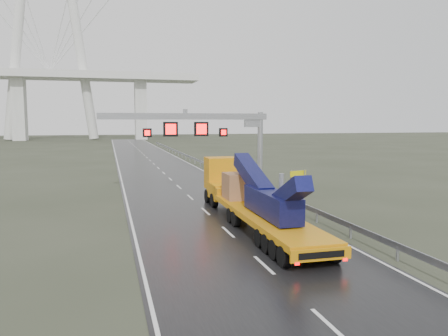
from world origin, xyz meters
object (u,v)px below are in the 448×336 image
object	(u,v)px
sign_gantry	(209,130)
heavy_haul_truck	(245,194)
striped_barrier	(259,187)
exit_sign_pair	(298,180)

from	to	relation	value
sign_gantry	heavy_haul_truck	xyz separation A→B (m)	(-0.09, -10.94, -3.96)
sign_gantry	striped_barrier	world-z (taller)	sign_gantry
heavy_haul_truck	sign_gantry	bearing A→B (deg)	89.92
heavy_haul_truck	exit_sign_pair	distance (m)	6.73
sign_gantry	heavy_haul_truck	distance (m)	11.63
sign_gantry	heavy_haul_truck	world-z (taller)	sign_gantry
sign_gantry	striped_barrier	bearing A→B (deg)	-15.37
heavy_haul_truck	exit_sign_pair	bearing A→B (deg)	35.90
exit_sign_pair	striped_barrier	distance (m)	6.12
heavy_haul_truck	striped_barrier	world-z (taller)	heavy_haul_truck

